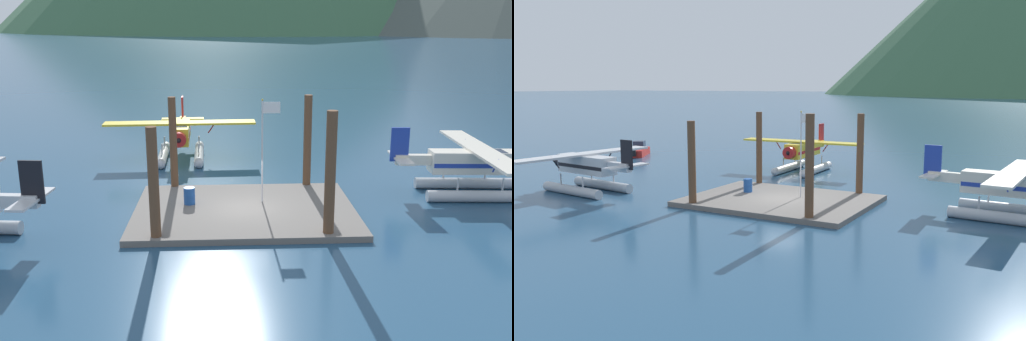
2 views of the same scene
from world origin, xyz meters
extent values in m
plane|color=navy|center=(0.00, 0.00, 0.00)|extent=(1200.00, 1200.00, 0.00)
cube|color=#66605B|center=(0.00, 0.00, 0.15)|extent=(11.09, 8.34, 0.30)
cylinder|color=brown|center=(-4.04, -3.64, 2.60)|extent=(0.47, 0.47, 5.21)
cylinder|color=brown|center=(3.63, -3.60, 2.91)|extent=(0.48, 0.48, 5.82)
cylinder|color=brown|center=(-3.88, 4.08, 2.71)|extent=(0.43, 0.43, 5.41)
cylinder|color=brown|center=(3.71, 4.01, 2.74)|extent=(0.45, 0.45, 5.48)
cylinder|color=silver|center=(0.94, 0.94, 2.95)|extent=(0.08, 0.08, 5.31)
cube|color=white|center=(1.39, 0.94, 5.26)|extent=(0.90, 0.03, 0.56)
sphere|color=gold|center=(0.94, 0.94, 5.66)|extent=(0.10, 0.10, 0.10)
cylinder|color=#1E4C99|center=(-2.83, 0.78, 0.74)|extent=(0.58, 0.58, 0.88)
torus|color=#1E4C99|center=(-2.83, 0.78, 0.74)|extent=(0.62, 0.62, 0.04)
cylinder|color=#B7BABF|center=(12.86, 3.65, 0.32)|extent=(5.63, 1.03, 0.64)
sphere|color=#B7BABF|center=(15.66, 3.45, 0.32)|extent=(0.64, 0.64, 0.64)
cylinder|color=#B7BABF|center=(12.69, 1.16, 0.32)|extent=(5.63, 1.03, 0.64)
cylinder|color=#B7BABF|center=(14.06, 3.57, 0.99)|extent=(0.10, 0.10, 0.70)
cylinder|color=#B7BABF|center=(11.67, 3.73, 0.99)|extent=(0.10, 0.10, 0.70)
cylinder|color=#B7BABF|center=(13.89, 1.07, 0.99)|extent=(0.10, 0.10, 0.70)
cylinder|color=#B7BABF|center=(11.49, 1.24, 0.99)|extent=(0.10, 0.10, 0.70)
cube|color=silver|center=(12.78, 2.40, 1.94)|extent=(4.87, 1.57, 1.20)
cube|color=#1E389E|center=(12.78, 2.40, 1.84)|extent=(4.78, 1.59, 0.24)
cube|color=#283347|center=(13.85, 2.33, 2.27)|extent=(1.17, 1.13, 0.56)
cube|color=silver|center=(13.08, 2.38, 2.61)|extent=(2.12, 10.47, 0.14)
cylinder|color=#1E389E|center=(13.23, 4.58, 2.27)|extent=(0.12, 0.63, 0.84)
cylinder|color=#1E389E|center=(12.92, 0.19, 2.27)|extent=(0.12, 0.63, 0.84)
cube|color=silver|center=(9.54, 2.63, 2.04)|extent=(2.23, 0.59, 0.56)
cube|color=#1E389E|center=(8.64, 2.69, 2.89)|extent=(1.01, 0.19, 1.90)
cube|color=silver|center=(8.74, 2.69, 2.14)|extent=(1.02, 3.25, 0.10)
cylinder|color=#B7BABF|center=(-2.84, 11.86, 0.32)|extent=(0.83, 5.62, 0.64)
sphere|color=#B7BABF|center=(-2.75, 9.06, 0.32)|extent=(0.64, 0.64, 0.64)
cylinder|color=#B7BABF|center=(-5.34, 11.78, 0.32)|extent=(0.83, 5.62, 0.64)
sphere|color=#B7BABF|center=(-5.25, 8.98, 0.32)|extent=(0.64, 0.64, 0.64)
cylinder|color=#B7BABF|center=(-2.80, 10.66, 0.99)|extent=(0.10, 0.10, 0.70)
cylinder|color=#B7BABF|center=(-2.88, 13.06, 0.99)|extent=(0.10, 0.10, 0.70)
cylinder|color=#B7BABF|center=(-5.30, 10.58, 0.99)|extent=(0.10, 0.10, 0.70)
cylinder|color=#B7BABF|center=(-5.38, 12.98, 0.99)|extent=(0.10, 0.10, 0.70)
cube|color=yellow|center=(-4.09, 11.82, 1.94)|extent=(1.40, 4.84, 1.20)
cube|color=#B21E1E|center=(-4.09, 11.82, 1.84)|extent=(1.42, 4.74, 0.24)
cube|color=#283347|center=(-4.05, 10.74, 2.27)|extent=(1.09, 1.13, 0.56)
cube|color=yellow|center=(-4.08, 11.52, 2.61)|extent=(10.44, 1.75, 0.14)
cylinder|color=#B21E1E|center=(-1.88, 11.59, 2.27)|extent=(0.62, 0.10, 0.84)
cylinder|color=#B21E1E|center=(-6.28, 11.45, 2.27)|extent=(0.62, 0.10, 0.84)
cylinder|color=#B21E1E|center=(-4.00, 9.12, 1.94)|extent=(0.98, 0.63, 0.96)
cone|color=black|center=(-3.99, 8.67, 1.94)|extent=(0.37, 0.36, 0.36)
cube|color=yellow|center=(-4.20, 15.07, 2.04)|extent=(0.51, 2.21, 0.56)
cube|color=#B21E1E|center=(-4.23, 15.97, 2.89)|extent=(0.15, 1.00, 1.90)
cube|color=yellow|center=(-4.23, 15.87, 2.14)|extent=(3.22, 0.91, 0.10)
cube|color=silver|center=(-10.03, -3.63, 2.04)|extent=(2.23, 0.67, 0.56)
cube|color=black|center=(-9.13, -3.73, 2.89)|extent=(1.01, 0.23, 1.90)
cube|color=silver|center=(-9.23, -3.72, 2.14)|extent=(1.14, 3.27, 0.10)
camera|label=1|loc=(-0.85, -26.88, 9.56)|focal=39.26mm
camera|label=2|loc=(15.45, -29.30, 7.25)|focal=38.05mm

